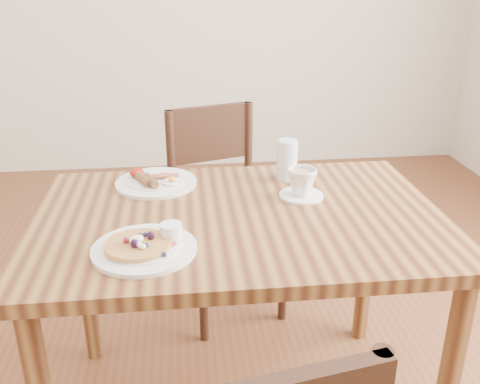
{
  "coord_description": "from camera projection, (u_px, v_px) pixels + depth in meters",
  "views": [
    {
      "loc": [
        -0.16,
        -1.42,
        1.43
      ],
      "look_at": [
        0.0,
        0.0,
        0.82
      ],
      "focal_mm": 40.0,
      "sensor_mm": 36.0,
      "label": 1
    }
  ],
  "objects": [
    {
      "name": "water_glass",
      "position": [
        287.0,
        160.0,
        1.81
      ],
      "size": [
        0.07,
        0.07,
        0.14
      ],
      "primitive_type": "cylinder",
      "color": "silver",
      "rests_on": "dining_table"
    },
    {
      "name": "chair_far",
      "position": [
        222.0,
        202.0,
        2.28
      ],
      "size": [
        0.53,
        0.53,
        0.88
      ],
      "rotation": [
        0.0,
        0.0,
        3.44
      ],
      "color": "#331C12",
      "rests_on": "ground"
    },
    {
      "name": "dining_table",
      "position": [
        240.0,
        243.0,
        1.61
      ],
      "size": [
        1.2,
        0.8,
        0.75
      ],
      "color": "brown",
      "rests_on": "ground"
    },
    {
      "name": "pancake_plate",
      "position": [
        146.0,
        246.0,
        1.37
      ],
      "size": [
        0.27,
        0.27,
        0.06
      ],
      "color": "white",
      "rests_on": "dining_table"
    },
    {
      "name": "teacup_saucer",
      "position": [
        302.0,
        184.0,
        1.68
      ],
      "size": [
        0.14,
        0.14,
        0.09
      ],
      "color": "white",
      "rests_on": "dining_table"
    },
    {
      "name": "breakfast_plate",
      "position": [
        155.0,
        181.0,
        1.78
      ],
      "size": [
        0.27,
        0.27,
        0.04
      ],
      "color": "white",
      "rests_on": "dining_table"
    }
  ]
}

